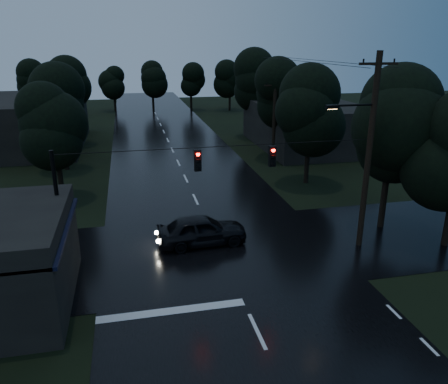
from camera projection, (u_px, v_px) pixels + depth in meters
name	position (u px, v px, depth m)	size (l,w,h in m)	color
main_road	(178.00, 163.00, 39.56)	(12.00, 120.00, 0.02)	black
cross_street	(219.00, 250.00, 22.93)	(60.00, 9.00, 0.02)	black
building_far_right	(307.00, 125.00, 45.40)	(10.00, 14.00, 4.40)	black
building_far_left	(31.00, 123.00, 45.13)	(10.00, 16.00, 5.00)	black
utility_pole_main	(368.00, 150.00, 21.82)	(3.50, 0.30, 10.00)	black
utility_pole_far	(274.00, 121.00, 38.15)	(2.00, 0.30, 7.50)	black
anchor_pole_left	(60.00, 216.00, 19.50)	(0.18, 0.18, 6.00)	black
span_signals	(235.00, 157.00, 20.41)	(15.00, 0.37, 1.12)	black
tree_corner_near	(393.00, 126.00, 23.96)	(4.48, 4.48, 9.44)	black
tree_left_a	(54.00, 125.00, 28.63)	(3.92, 3.92, 8.26)	black
tree_left_b	(59.00, 103.00, 35.78)	(4.20, 4.20, 8.85)	black
tree_left_c	(66.00, 87.00, 44.77)	(4.48, 4.48, 9.44)	black
tree_right_a	(310.00, 110.00, 32.19)	(4.20, 4.20, 8.85)	black
tree_right_b	(282.00, 93.00, 39.58)	(4.48, 4.48, 9.44)	black
tree_right_c	(257.00, 80.00, 48.82)	(4.76, 4.76, 10.03)	black
car	(202.00, 230.00, 23.38)	(1.93, 4.80, 1.64)	black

